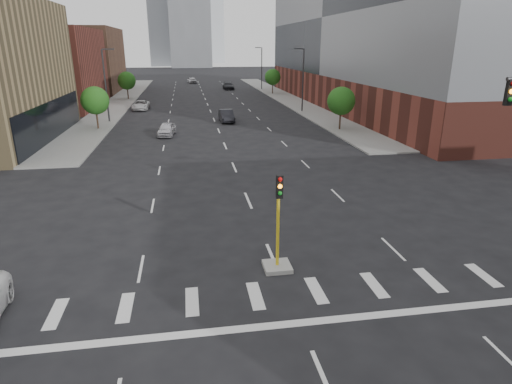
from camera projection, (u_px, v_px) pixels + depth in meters
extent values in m
cube|color=gray|center=(122.00, 100.00, 77.42)|extent=(5.00, 92.00, 0.15)
cube|color=gray|center=(284.00, 97.00, 81.98)|extent=(5.00, 92.00, 0.15)
cube|color=brown|center=(28.00, 69.00, 66.14)|extent=(20.00, 22.00, 12.00)
cube|color=brown|center=(69.00, 60.00, 90.25)|extent=(20.00, 24.00, 13.00)
cube|color=brown|center=(389.00, 90.00, 70.32)|extent=(24.00, 70.00, 5.00)
cube|color=slate|center=(396.00, 18.00, 66.75)|extent=(24.00, 70.00, 17.00)
cube|color=slate|center=(189.00, 16.00, 190.22)|extent=(18.00, 18.00, 44.00)
cube|color=#999993|center=(277.00, 267.00, 19.01)|extent=(1.20, 1.20, 0.20)
cylinder|color=gold|center=(278.00, 232.00, 18.46)|extent=(0.14, 0.14, 3.20)
cube|color=black|center=(280.00, 187.00, 17.61)|extent=(0.28, 0.18, 1.00)
sphere|color=red|center=(280.00, 179.00, 17.40)|extent=(0.18, 0.18, 0.18)
sphere|color=orange|center=(280.00, 186.00, 17.50)|extent=(0.18, 0.18, 0.18)
sphere|color=#0C7F19|center=(280.00, 193.00, 17.59)|extent=(0.18, 0.18, 0.18)
cube|color=black|center=(509.00, 92.00, 16.46)|extent=(0.28, 0.18, 1.00)
sphere|color=orange|center=(512.00, 91.00, 16.33)|extent=(0.18, 0.18, 0.18)
sphere|color=#0C7F19|center=(510.00, 99.00, 16.43)|extent=(0.18, 0.18, 0.18)
cylinder|color=#2D2D30|center=(303.00, 81.00, 62.57)|extent=(0.20, 0.20, 9.00)
cube|color=#2D2D30|center=(299.00, 49.00, 60.99)|extent=(1.40, 0.22, 0.15)
cylinder|color=#2D2D30|center=(262.00, 69.00, 95.25)|extent=(0.20, 0.20, 9.00)
cube|color=#2D2D30|center=(258.00, 48.00, 93.67)|extent=(1.40, 0.22, 0.15)
cylinder|color=#2D2D30|center=(106.00, 87.00, 53.81)|extent=(0.20, 0.20, 9.00)
cube|color=#2D2D30|center=(108.00, 49.00, 52.47)|extent=(1.40, 0.22, 0.15)
cylinder|color=#382619|center=(97.00, 121.00, 50.19)|extent=(0.20, 0.20, 1.75)
sphere|color=#255516|center=(95.00, 100.00, 49.42)|extent=(3.20, 3.20, 3.20)
cylinder|color=#382619|center=(128.00, 94.00, 78.20)|extent=(0.20, 0.20, 1.75)
sphere|color=#255516|center=(127.00, 81.00, 77.43)|extent=(3.20, 3.20, 3.20)
cylinder|color=#382619|center=(340.00, 122.00, 49.77)|extent=(0.20, 0.20, 1.75)
sphere|color=#255516|center=(341.00, 101.00, 49.00)|extent=(3.20, 3.20, 3.20)
cylinder|color=#382619|center=(273.00, 89.00, 87.12)|extent=(0.20, 0.20, 1.75)
sphere|color=#255516|center=(273.00, 77.00, 86.35)|extent=(3.20, 3.20, 3.20)
imported|color=silver|center=(167.00, 129.00, 46.99)|extent=(2.22, 4.31, 1.40)
imported|color=black|center=(226.00, 116.00, 55.46)|extent=(1.82, 4.76, 1.55)
imported|color=silver|center=(141.00, 105.00, 65.93)|extent=(2.53, 5.11, 1.39)
imported|color=black|center=(228.00, 86.00, 96.72)|extent=(2.31, 5.51, 1.59)
imported|color=#ADADB2|center=(192.00, 80.00, 112.47)|extent=(2.62, 5.04, 1.64)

